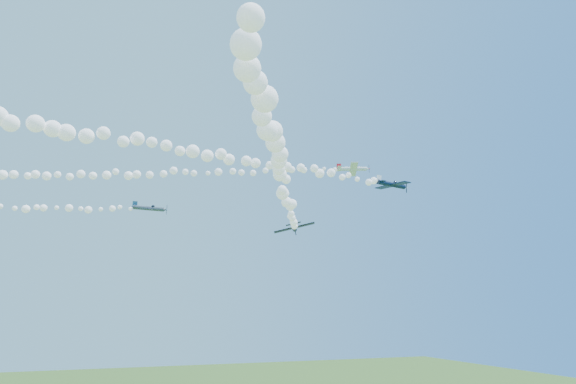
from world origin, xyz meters
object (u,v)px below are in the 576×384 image
object	(u,v)px
plane_white	(353,169)
plane_navy	(392,185)
plane_grey	(150,208)
plane_black	(294,227)

from	to	relation	value
plane_white	plane_navy	distance (m)	13.85
plane_white	plane_grey	size ratio (longest dim) A/B	1.04
plane_white	plane_navy	bearing A→B (deg)	-57.24
plane_grey	plane_white	bearing A→B (deg)	9.82
plane_navy	plane_grey	xyz separation A→B (m)	(-44.35, 18.19, -4.47)
plane_grey	plane_black	world-z (taller)	plane_grey
plane_navy	plane_black	xyz separation A→B (m)	(-23.05, -5.93, -10.78)
plane_grey	plane_black	distance (m)	32.79
plane_white	plane_black	xyz separation A→B (m)	(-21.05, -18.04, -17.20)
plane_white	plane_navy	xyz separation A→B (m)	(2.00, -12.11, -6.43)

